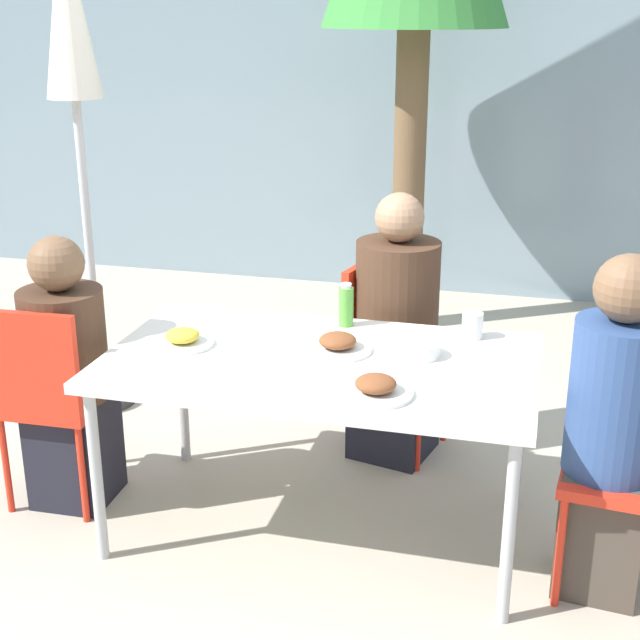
{
  "coord_description": "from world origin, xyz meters",
  "views": [
    {
      "loc": [
        0.78,
        -3.01,
        1.98
      ],
      "look_at": [
        0.0,
        0.0,
        0.89
      ],
      "focal_mm": 50.0,
      "sensor_mm": 36.0,
      "label": 1
    }
  ],
  "objects_px": {
    "closed_umbrella": "(72,57)",
    "drinking_cup": "(472,326)",
    "person_right": "(611,436)",
    "person_far": "(396,337)",
    "salad_bowl": "(419,349)",
    "bottle": "(346,306)",
    "chair_right": "(626,447)",
    "chair_far": "(384,340)",
    "chair_left": "(47,390)",
    "person_left": "(68,380)"
  },
  "relations": [
    {
      "from": "closed_umbrella",
      "to": "drinking_cup",
      "type": "relative_size",
      "value": 23.13
    },
    {
      "from": "person_right",
      "to": "person_far",
      "type": "relative_size",
      "value": 1.01
    },
    {
      "from": "person_far",
      "to": "person_right",
      "type": "bearing_deg",
      "value": 60.13
    },
    {
      "from": "closed_umbrella",
      "to": "salad_bowl",
      "type": "bearing_deg",
      "value": -23.63
    },
    {
      "from": "bottle",
      "to": "salad_bowl",
      "type": "height_order",
      "value": "bottle"
    },
    {
      "from": "chair_right",
      "to": "closed_umbrella",
      "type": "height_order",
      "value": "closed_umbrella"
    },
    {
      "from": "chair_far",
      "to": "closed_umbrella",
      "type": "xyz_separation_m",
      "value": [
        -1.53,
        0.1,
        1.23
      ]
    },
    {
      "from": "chair_left",
      "to": "person_right",
      "type": "bearing_deg",
      "value": -1.67
    },
    {
      "from": "closed_umbrella",
      "to": "drinking_cup",
      "type": "distance_m",
      "value": 2.25
    },
    {
      "from": "salad_bowl",
      "to": "chair_right",
      "type": "bearing_deg",
      "value": -11.3
    },
    {
      "from": "chair_far",
      "to": "drinking_cup",
      "type": "height_order",
      "value": "chair_far"
    },
    {
      "from": "person_far",
      "to": "bottle",
      "type": "height_order",
      "value": "person_far"
    },
    {
      "from": "chair_right",
      "to": "person_right",
      "type": "xyz_separation_m",
      "value": [
        -0.06,
        -0.07,
        0.07
      ]
    },
    {
      "from": "chair_left",
      "to": "person_far",
      "type": "relative_size",
      "value": 0.72
    },
    {
      "from": "drinking_cup",
      "to": "closed_umbrella",
      "type": "bearing_deg",
      "value": 164.77
    },
    {
      "from": "drinking_cup",
      "to": "person_right",
      "type": "bearing_deg",
      "value": -41.95
    },
    {
      "from": "drinking_cup",
      "to": "chair_left",
      "type": "bearing_deg",
      "value": -164.2
    },
    {
      "from": "person_right",
      "to": "person_far",
      "type": "distance_m",
      "value": 1.22
    },
    {
      "from": "chair_right",
      "to": "person_right",
      "type": "height_order",
      "value": "person_right"
    },
    {
      "from": "chair_left",
      "to": "salad_bowl",
      "type": "height_order",
      "value": "chair_left"
    },
    {
      "from": "chair_right",
      "to": "drinking_cup",
      "type": "height_order",
      "value": "chair_right"
    },
    {
      "from": "person_far",
      "to": "salad_bowl",
      "type": "xyz_separation_m",
      "value": [
        0.19,
        -0.61,
        0.19
      ]
    },
    {
      "from": "person_left",
      "to": "drinking_cup",
      "type": "height_order",
      "value": "person_left"
    },
    {
      "from": "chair_far",
      "to": "bottle",
      "type": "height_order",
      "value": "bottle"
    },
    {
      "from": "bottle",
      "to": "person_left",
      "type": "bearing_deg",
      "value": -159.5
    },
    {
      "from": "person_right",
      "to": "drinking_cup",
      "type": "distance_m",
      "value": 0.73
    },
    {
      "from": "person_left",
      "to": "person_far",
      "type": "xyz_separation_m",
      "value": [
        1.23,
        0.74,
        0.04
      ]
    },
    {
      "from": "chair_left",
      "to": "chair_far",
      "type": "relative_size",
      "value": 1.0
    },
    {
      "from": "chair_far",
      "to": "bottle",
      "type": "xyz_separation_m",
      "value": [
        -0.09,
        -0.41,
        0.29
      ]
    },
    {
      "from": "chair_far",
      "to": "person_right",
      "type": "bearing_deg",
      "value": 59.98
    },
    {
      "from": "person_left",
      "to": "salad_bowl",
      "type": "relative_size",
      "value": 7.15
    },
    {
      "from": "chair_far",
      "to": "drinking_cup",
      "type": "distance_m",
      "value": 0.66
    },
    {
      "from": "person_right",
      "to": "bottle",
      "type": "height_order",
      "value": "person_right"
    },
    {
      "from": "person_far",
      "to": "drinking_cup",
      "type": "relative_size",
      "value": 11.79
    },
    {
      "from": "chair_right",
      "to": "person_right",
      "type": "bearing_deg",
      "value": 57.93
    },
    {
      "from": "closed_umbrella",
      "to": "drinking_cup",
      "type": "bearing_deg",
      "value": -15.23
    },
    {
      "from": "person_right",
      "to": "bottle",
      "type": "xyz_separation_m",
      "value": [
        -1.04,
        0.49,
        0.22
      ]
    },
    {
      "from": "chair_left",
      "to": "chair_far",
      "type": "bearing_deg",
      "value": 34.97
    },
    {
      "from": "person_left",
      "to": "chair_far",
      "type": "xyz_separation_m",
      "value": [
        1.16,
        0.81,
        -0.01
      ]
    },
    {
      "from": "chair_right",
      "to": "salad_bowl",
      "type": "distance_m",
      "value": 0.81
    },
    {
      "from": "person_left",
      "to": "chair_far",
      "type": "relative_size",
      "value": 1.29
    },
    {
      "from": "chair_right",
      "to": "closed_umbrella",
      "type": "bearing_deg",
      "value": -13.84
    },
    {
      "from": "drinking_cup",
      "to": "chair_far",
      "type": "bearing_deg",
      "value": 135.06
    },
    {
      "from": "person_left",
      "to": "bottle",
      "type": "xyz_separation_m",
      "value": [
        1.07,
        0.4,
        0.28
      ]
    },
    {
      "from": "chair_left",
      "to": "salad_bowl",
      "type": "distance_m",
      "value": 1.5
    },
    {
      "from": "person_far",
      "to": "bottle",
      "type": "bearing_deg",
      "value": -11.08
    },
    {
      "from": "person_far",
      "to": "closed_umbrella",
      "type": "xyz_separation_m",
      "value": [
        -1.59,
        0.17,
        1.18
      ]
    },
    {
      "from": "person_far",
      "to": "salad_bowl",
      "type": "bearing_deg",
      "value": 30.41
    },
    {
      "from": "person_far",
      "to": "chair_left",
      "type": "bearing_deg",
      "value": -43.8
    },
    {
      "from": "chair_left",
      "to": "closed_umbrella",
      "type": "bearing_deg",
      "value": 106.34
    }
  ]
}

